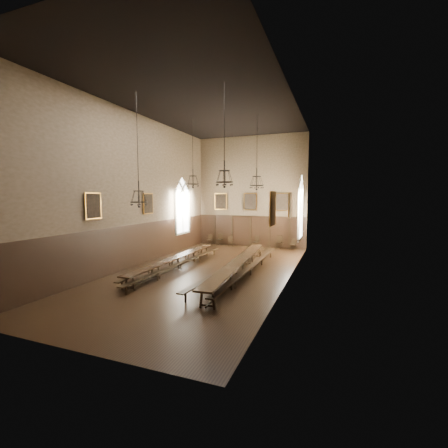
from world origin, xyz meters
The scene contains 32 objects.
floor centered at (0.00, 0.00, -0.01)m, with size 9.00×18.00×0.02m, color black.
ceiling centered at (0.00, 0.00, 9.01)m, with size 9.00×18.00×0.02m, color black.
wall_back centered at (0.00, 9.01, 4.50)m, with size 9.00×0.02×9.00m, color #7F674E.
wall_front centered at (0.00, -9.01, 4.50)m, with size 9.00×0.02×9.00m, color #7F674E.
wall_left centered at (-4.51, 0.00, 4.50)m, with size 0.02×18.00×9.00m, color #7F674E.
wall_right centered at (4.51, 0.00, 4.50)m, with size 0.02×18.00×9.00m, color #7F674E.
wainscot_panelling centered at (0.00, 0.00, 1.25)m, with size 9.00×18.00×2.50m, color black, non-canonical shape.
table_left centered at (-1.90, -0.06, 0.35)m, with size 0.77×9.08×0.71m.
table_right centered at (1.95, -0.17, 0.42)m, with size 1.48×10.67×0.83m.
bench_left_outer centered at (-2.45, 0.24, 0.28)m, with size 0.79×9.70×0.44m.
bench_left_inner centered at (-1.47, -0.16, 0.28)m, with size 0.56×9.92×0.45m.
bench_right_inner centered at (1.52, 0.25, 0.30)m, with size 1.02×10.60×0.48m.
bench_right_outer centered at (2.50, 0.17, 0.31)m, with size 0.42×10.67×0.48m.
chair_0 centered at (-3.44, 8.47, 0.27)m, with size 0.48×0.48×0.88m.
chair_1 centered at (-2.57, 8.57, 0.31)m, with size 0.47×0.47×1.01m.
chair_2 centered at (-1.57, 8.48, 0.27)m, with size 0.50×0.50×0.88m.
chair_4 centered at (0.58, 8.57, 0.29)m, with size 0.53×0.53×0.94m.
chair_6 centered at (2.47, 8.59, 0.31)m, with size 0.50×0.50×1.04m.
chair_7 centered at (3.56, 8.52, 0.26)m, with size 0.48×0.48×0.87m.
chandelier_back_left centered at (-2.12, 2.74, 5.23)m, with size 0.80×0.80×4.20m.
chandelier_back_right centered at (2.09, 2.84, 5.09)m, with size 0.84×0.84×4.35m.
chandelier_front_left centered at (-2.21, -2.84, 4.26)m, with size 0.81×0.81×5.26m.
chandelier_front_right centered at (2.02, -2.49, 5.10)m, with size 0.76×0.76×4.36m.
portrait_back_0 centered at (-2.60, 8.88, 3.70)m, with size 1.10×0.12×1.40m.
portrait_back_1 centered at (0.00, 8.88, 3.70)m, with size 1.10×0.12×1.40m.
portrait_back_2 centered at (2.60, 8.88, 3.70)m, with size 1.10×0.12×1.40m.
portrait_left_0 centered at (-4.38, 1.00, 3.70)m, with size 0.12×1.00×1.30m.
portrait_left_1 centered at (-4.38, -3.50, 3.70)m, with size 0.12×1.00×1.30m.
portrait_right_0 centered at (4.38, 1.00, 3.70)m, with size 0.12×1.00×1.30m.
portrait_right_1 centered at (4.38, -3.50, 3.70)m, with size 0.12×1.00×1.30m.
window_right centered at (4.43, 5.50, 3.40)m, with size 0.20×2.20×4.60m, color white, non-canonical shape.
window_left centered at (-4.43, 5.50, 3.40)m, with size 0.20×2.20×4.60m, color white, non-canonical shape.
Camera 1 is at (6.68, -14.79, 4.19)m, focal length 24.00 mm.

